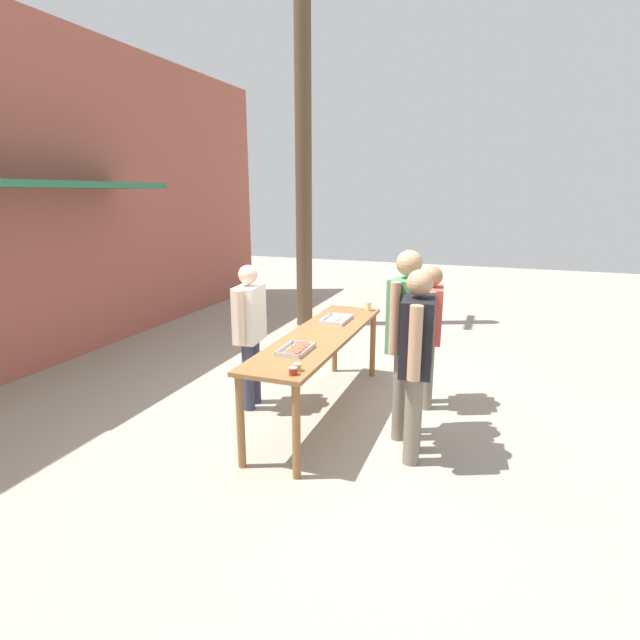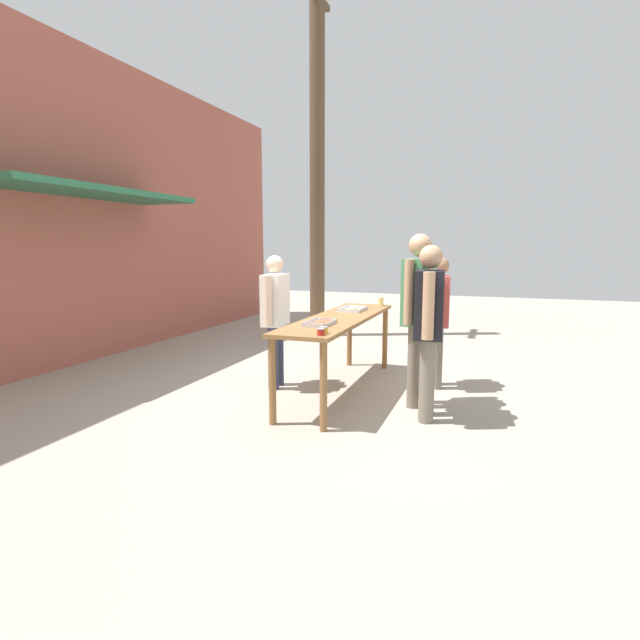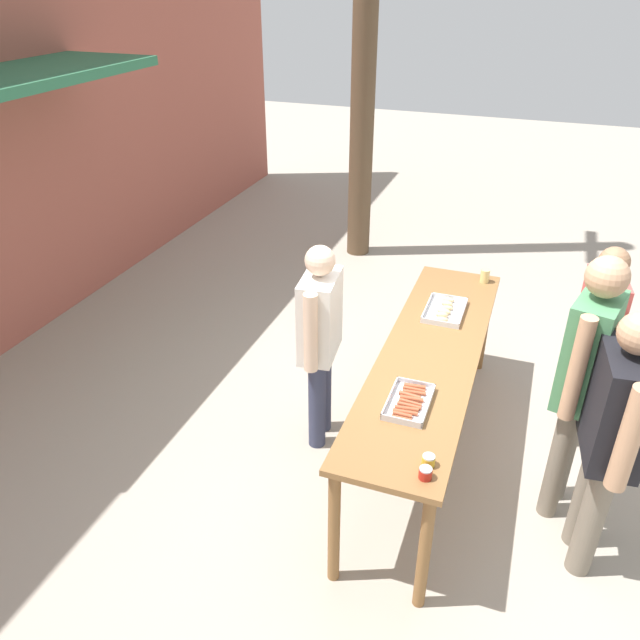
# 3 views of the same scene
# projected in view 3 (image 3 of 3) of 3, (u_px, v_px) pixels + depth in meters

# --- Properties ---
(ground_plane) EXTENTS (24.00, 24.00, 0.00)m
(ground_plane) POSITION_uv_depth(u_px,v_px,m) (421.00, 450.00, 4.66)
(ground_plane) COLOR #A39989
(serving_table) EXTENTS (2.67, 0.64, 0.88)m
(serving_table) POSITION_uv_depth(u_px,v_px,m) (430.00, 364.00, 4.28)
(serving_table) COLOR brown
(serving_table) RESTS_ON ground
(food_tray_sausages) EXTENTS (0.40, 0.24, 0.04)m
(food_tray_sausages) POSITION_uv_depth(u_px,v_px,m) (409.00, 402.00, 3.71)
(food_tray_sausages) COLOR silver
(food_tray_sausages) RESTS_ON serving_table
(food_tray_buns) EXTENTS (0.43, 0.28, 0.05)m
(food_tray_buns) POSITION_uv_depth(u_px,v_px,m) (445.00, 311.00, 4.68)
(food_tray_buns) COLOR silver
(food_tray_buns) RESTS_ON serving_table
(condiment_jar_mustard) EXTENTS (0.07, 0.07, 0.06)m
(condiment_jar_mustard) POSITION_uv_depth(u_px,v_px,m) (425.00, 473.00, 3.17)
(condiment_jar_mustard) COLOR #B22319
(condiment_jar_mustard) RESTS_ON serving_table
(condiment_jar_ketchup) EXTENTS (0.07, 0.07, 0.06)m
(condiment_jar_ketchup) POSITION_uv_depth(u_px,v_px,m) (428.00, 461.00, 3.25)
(condiment_jar_ketchup) COLOR gold
(condiment_jar_ketchup) RESTS_ON serving_table
(beer_cup) EXTENTS (0.07, 0.07, 0.11)m
(beer_cup) POSITION_uv_depth(u_px,v_px,m) (485.00, 276.00, 5.11)
(beer_cup) COLOR #DBC67A
(beer_cup) RESTS_ON serving_table
(person_server_behind_table) EXTENTS (0.61, 0.28, 1.58)m
(person_server_behind_table) POSITION_uv_depth(u_px,v_px,m) (320.00, 332.00, 4.35)
(person_server_behind_table) COLOR #333851
(person_server_behind_table) RESTS_ON ground
(person_customer_holding_hotdog) EXTENTS (0.69, 0.31, 1.70)m
(person_customer_holding_hotdog) POSITION_uv_depth(u_px,v_px,m) (613.00, 427.00, 3.35)
(person_customer_holding_hotdog) COLOR #756B5B
(person_customer_holding_hotdog) RESTS_ON ground
(person_customer_with_cup) EXTENTS (0.61, 0.28, 1.56)m
(person_customer_with_cup) POSITION_uv_depth(u_px,v_px,m) (596.00, 332.00, 4.37)
(person_customer_with_cup) COLOR #756B5B
(person_customer_with_cup) RESTS_ON ground
(person_customer_waiting_in_line) EXTENTS (0.58, 0.32, 1.81)m
(person_customer_waiting_in_line) POSITION_uv_depth(u_px,v_px,m) (584.00, 369.00, 3.67)
(person_customer_waiting_in_line) COLOR #756B5B
(person_customer_waiting_in_line) RESTS_ON ground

